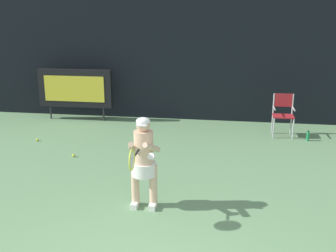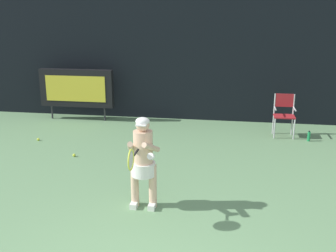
# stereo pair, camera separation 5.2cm
# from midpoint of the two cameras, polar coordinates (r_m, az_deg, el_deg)

# --- Properties ---
(backdrop_screen) EXTENTS (18.00, 0.12, 3.66)m
(backdrop_screen) POSITION_cam_midpoint_polar(r_m,az_deg,el_deg) (11.78, 4.84, 9.50)
(backdrop_screen) COLOR black
(backdrop_screen) RESTS_ON ground
(scoreboard) EXTENTS (2.20, 0.21, 1.50)m
(scoreboard) POSITION_cam_midpoint_polar(r_m,az_deg,el_deg) (12.14, -13.09, 5.21)
(scoreboard) COLOR black
(scoreboard) RESTS_ON ground
(umpire_chair) EXTENTS (0.52, 0.44, 1.08)m
(umpire_chair) POSITION_cam_midpoint_polar(r_m,az_deg,el_deg) (10.74, 15.84, 1.88)
(umpire_chair) COLOR #B7B7BC
(umpire_chair) RESTS_ON ground
(water_bottle) EXTENTS (0.07, 0.07, 0.27)m
(water_bottle) POSITION_cam_midpoint_polar(r_m,az_deg,el_deg) (10.60, 19.04, -1.35)
(water_bottle) COLOR #1D8649
(water_bottle) RESTS_ON ground
(tennis_player) EXTENTS (0.54, 0.62, 1.51)m
(tennis_player) POSITION_cam_midpoint_polar(r_m,az_deg,el_deg) (6.47, -3.69, -4.66)
(tennis_player) COLOR white
(tennis_player) RESTS_ON ground
(tennis_racket) EXTENTS (0.03, 0.60, 0.31)m
(tennis_racket) POSITION_cam_midpoint_polar(r_m,az_deg,el_deg) (5.79, -5.34, -4.71)
(tennis_racket) COLOR black
(tennis_ball_loose) EXTENTS (0.07, 0.07, 0.07)m
(tennis_ball_loose) POSITION_cam_midpoint_polar(r_m,az_deg,el_deg) (10.56, -18.13, -1.85)
(tennis_ball_loose) COLOR #CCDB3D
(tennis_ball_loose) RESTS_ON ground
(tennis_ball_spare) EXTENTS (0.07, 0.07, 0.07)m
(tennis_ball_spare) POSITION_cam_midpoint_polar(r_m,az_deg,el_deg) (9.20, -13.37, -4.07)
(tennis_ball_spare) COLOR #CCDB3D
(tennis_ball_spare) RESTS_ON ground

